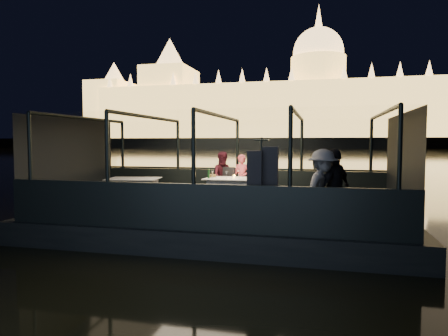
% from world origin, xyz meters
% --- Properties ---
extents(river_water, '(500.00, 500.00, 0.00)m').
position_xyz_m(river_water, '(0.00, 80.00, 0.00)').
color(river_water, black).
rests_on(river_water, ground).
extents(boat_hull, '(8.60, 4.40, 1.00)m').
position_xyz_m(boat_hull, '(0.00, 0.00, 0.00)').
color(boat_hull, black).
rests_on(boat_hull, river_water).
extents(boat_deck, '(8.00, 4.00, 0.04)m').
position_xyz_m(boat_deck, '(0.00, 0.00, 0.48)').
color(boat_deck, black).
rests_on(boat_deck, boat_hull).
extents(gunwale_port, '(8.00, 0.08, 0.90)m').
position_xyz_m(gunwale_port, '(0.00, 2.00, 0.95)').
color(gunwale_port, black).
rests_on(gunwale_port, boat_deck).
extents(gunwale_starboard, '(8.00, 0.08, 0.90)m').
position_xyz_m(gunwale_starboard, '(0.00, -2.00, 0.95)').
color(gunwale_starboard, black).
rests_on(gunwale_starboard, boat_deck).
extents(cabin_glass_port, '(8.00, 0.02, 1.40)m').
position_xyz_m(cabin_glass_port, '(0.00, 2.00, 2.10)').
color(cabin_glass_port, '#99B2B2').
rests_on(cabin_glass_port, gunwale_port).
extents(cabin_glass_starboard, '(8.00, 0.02, 1.40)m').
position_xyz_m(cabin_glass_starboard, '(0.00, -2.00, 2.10)').
color(cabin_glass_starboard, '#99B2B2').
rests_on(cabin_glass_starboard, gunwale_starboard).
extents(cabin_roof_glass, '(8.00, 4.00, 0.02)m').
position_xyz_m(cabin_roof_glass, '(0.00, 0.00, 2.80)').
color(cabin_roof_glass, '#99B2B2').
rests_on(cabin_roof_glass, boat_deck).
extents(end_wall_fore, '(0.02, 4.00, 2.30)m').
position_xyz_m(end_wall_fore, '(-4.00, 0.00, 1.65)').
color(end_wall_fore, black).
rests_on(end_wall_fore, boat_deck).
extents(end_wall_aft, '(0.02, 4.00, 2.30)m').
position_xyz_m(end_wall_aft, '(4.00, 0.00, 1.65)').
color(end_wall_aft, black).
rests_on(end_wall_aft, boat_deck).
extents(canopy_ribs, '(8.00, 4.00, 2.30)m').
position_xyz_m(canopy_ribs, '(0.00, 0.00, 1.65)').
color(canopy_ribs, black).
rests_on(canopy_ribs, boat_deck).
extents(embankment, '(400.00, 140.00, 6.00)m').
position_xyz_m(embankment, '(0.00, 210.00, 1.00)').
color(embankment, '#423D33').
rests_on(embankment, ground).
extents(parliament_building, '(220.00, 32.00, 60.00)m').
position_xyz_m(parliament_building, '(0.00, 175.00, 29.00)').
color(parliament_building, '#F2D18C').
rests_on(parliament_building, embankment).
extents(dining_table_central, '(1.45, 1.06, 0.77)m').
position_xyz_m(dining_table_central, '(0.15, 0.86, 0.89)').
color(dining_table_central, beige).
rests_on(dining_table_central, boat_deck).
extents(dining_table_aft, '(1.51, 1.21, 0.72)m').
position_xyz_m(dining_table_aft, '(-2.59, 0.72, 0.89)').
color(dining_table_aft, silver).
rests_on(dining_table_aft, boat_deck).
extents(chair_port_left, '(0.61, 0.61, 1.00)m').
position_xyz_m(chair_port_left, '(-0.17, 1.31, 0.95)').
color(chair_port_left, black).
rests_on(chair_port_left, boat_deck).
extents(chair_port_right, '(0.43, 0.43, 0.80)m').
position_xyz_m(chair_port_right, '(0.19, 1.36, 0.95)').
color(chair_port_right, black).
rests_on(chair_port_right, boat_deck).
extents(coat_stand, '(0.54, 0.45, 1.77)m').
position_xyz_m(coat_stand, '(1.25, -1.75, 1.40)').
color(coat_stand, black).
rests_on(coat_stand, boat_deck).
extents(person_woman_coral, '(0.53, 0.39, 1.36)m').
position_xyz_m(person_woman_coral, '(0.21, 1.58, 1.25)').
color(person_woman_coral, '#E3525D').
rests_on(person_woman_coral, boat_deck).
extents(person_man_maroon, '(0.80, 0.70, 1.42)m').
position_xyz_m(person_man_maroon, '(-0.30, 1.61, 1.25)').
color(person_man_maroon, '#3B101A').
rests_on(person_man_maroon, boat_deck).
extents(passenger_stripe, '(0.87, 1.14, 1.56)m').
position_xyz_m(passenger_stripe, '(2.36, -1.45, 1.35)').
color(passenger_stripe, silver).
rests_on(passenger_stripe, boat_deck).
extents(passenger_dark, '(0.83, 0.98, 1.57)m').
position_xyz_m(passenger_dark, '(2.60, -1.16, 1.35)').
color(passenger_dark, black).
rests_on(passenger_dark, boat_deck).
extents(wine_bottle, '(0.07, 0.07, 0.28)m').
position_xyz_m(wine_bottle, '(-0.45, 0.58, 1.42)').
color(wine_bottle, '#143819').
rests_on(wine_bottle, dining_table_central).
extents(bread_basket, '(0.24, 0.24, 0.08)m').
position_xyz_m(bread_basket, '(-0.45, 0.90, 1.31)').
color(bread_basket, olive).
rests_on(bread_basket, dining_table_central).
extents(amber_candle, '(0.07, 0.07, 0.08)m').
position_xyz_m(amber_candle, '(0.16, 0.82, 1.31)').
color(amber_candle, yellow).
rests_on(amber_candle, dining_table_central).
extents(plate_near, '(0.29, 0.29, 0.01)m').
position_xyz_m(plate_near, '(0.42, 0.57, 1.27)').
color(plate_near, white).
rests_on(plate_near, dining_table_central).
extents(plate_far, '(0.26, 0.26, 0.01)m').
position_xyz_m(plate_far, '(-0.38, 0.89, 1.27)').
color(plate_far, silver).
rests_on(plate_far, dining_table_central).
extents(wine_glass_white, '(0.07, 0.07, 0.19)m').
position_xyz_m(wine_glass_white, '(-0.38, 0.69, 1.36)').
color(wine_glass_white, white).
rests_on(wine_glass_white, dining_table_central).
extents(wine_glass_red, '(0.07, 0.07, 0.19)m').
position_xyz_m(wine_glass_red, '(0.25, 0.95, 1.36)').
color(wine_glass_red, white).
rests_on(wine_glass_red, dining_table_central).
extents(wine_glass_empty, '(0.07, 0.07, 0.19)m').
position_xyz_m(wine_glass_empty, '(0.02, 0.59, 1.36)').
color(wine_glass_empty, silver).
rests_on(wine_glass_empty, dining_table_central).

